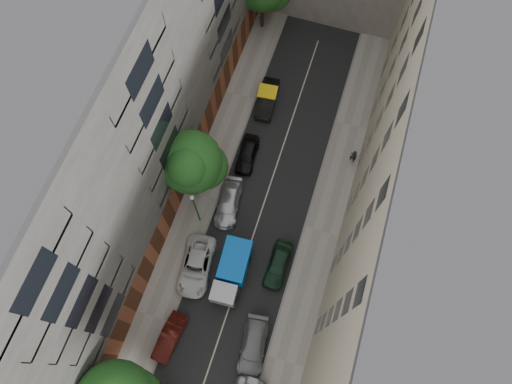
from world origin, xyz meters
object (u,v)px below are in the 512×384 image
at_px(tree_mid, 192,164).
at_px(car_left_2, 196,266).
at_px(tarp_truck, 232,271).
at_px(lamp_post, 195,206).
at_px(car_right_2, 278,265).
at_px(car_left_4, 247,154).
at_px(car_left_3, 228,203).
at_px(pedestrian, 353,156).
at_px(car_left_1, 170,337).
at_px(car_right_1, 253,347).
at_px(car_left_5, 267,99).

bearing_deg(tree_mid, car_left_2, -71.60).
relative_size(tarp_truck, lamp_post, 0.97).
bearing_deg(tarp_truck, car_right_2, 23.48).
height_order(tarp_truck, car_left_4, tarp_truck).
bearing_deg(tarp_truck, car_left_3, 108.41).
distance_m(car_left_2, pedestrian, 16.89).
bearing_deg(lamp_post, pedestrian, 40.57).
height_order(car_left_3, lamp_post, lamp_post).
xyz_separation_m(tarp_truck, car_left_2, (-3.00, -0.41, -0.60)).
xyz_separation_m(car_left_2, car_right_2, (6.40, 2.15, -0.02)).
xyz_separation_m(tarp_truck, car_left_4, (-2.20, 10.64, -0.65)).
relative_size(car_left_1, pedestrian, 2.20).
height_order(car_left_1, tree_mid, tree_mid).
bearing_deg(car_left_3, tree_mid, 163.16).
bearing_deg(tree_mid, pedestrian, 30.25).
bearing_deg(car_left_4, pedestrian, 11.00).
xyz_separation_m(car_left_2, car_right_1, (6.40, -4.57, -0.05)).
relative_size(car_left_4, car_right_1, 0.85).
height_order(tarp_truck, car_left_3, tarp_truck).
bearing_deg(car_left_3, car_left_5, 82.10).
bearing_deg(car_left_1, pedestrian, 68.89).
bearing_deg(lamp_post, car_left_2, -73.13).
xyz_separation_m(car_left_1, car_left_5, (0.80, 23.10, 0.10)).
height_order(tarp_truck, car_right_2, tarp_truck).
distance_m(car_left_2, tree_mid, 8.48).
bearing_deg(car_left_5, car_right_1, -81.16).
xyz_separation_m(car_left_1, car_left_2, (0.00, 5.87, 0.09)).
bearing_deg(car_right_1, car_left_5, 97.10).
relative_size(car_left_2, car_left_4, 1.32).
bearing_deg(car_left_4, tree_mid, -127.60).
xyz_separation_m(tarp_truck, tree_mid, (-5.16, 6.10, 4.39)).
relative_size(car_left_3, pedestrian, 2.62).
bearing_deg(car_left_2, car_left_3, 76.21).
bearing_deg(car_right_2, tree_mid, 153.57).
bearing_deg(car_right_1, car_right_2, 82.69).
bearing_deg(pedestrian, car_left_5, -10.90).
relative_size(car_left_4, lamp_post, 0.72).
distance_m(car_left_1, lamp_post, 10.39).
xyz_separation_m(car_left_1, tree_mid, (-2.16, 12.38, 5.08)).
distance_m(car_right_1, tree_mid, 14.88).
bearing_deg(lamp_post, car_left_3, 46.49).
relative_size(car_left_3, tree_mid, 0.56).
bearing_deg(car_left_2, car_left_5, 80.31).
xyz_separation_m(tree_mid, lamp_post, (0.95, -2.51, -2.09)).
bearing_deg(pedestrian, car_right_2, 83.18).
relative_size(car_left_1, lamp_post, 0.71).
bearing_deg(car_right_1, car_left_3, 110.89).
bearing_deg(car_left_5, tree_mid, -111.02).
bearing_deg(car_right_1, tree_mid, 120.40).
bearing_deg(car_left_4, tarp_truck, -82.81).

